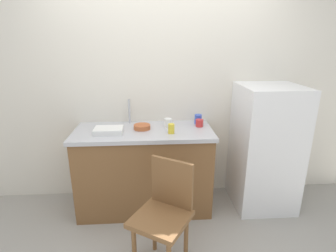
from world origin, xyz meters
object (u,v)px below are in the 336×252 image
terracotta_bowl (142,127)px  cup_yellow (171,129)px  cup_red (199,123)px  dish_tray (109,130)px  cup_blue (198,119)px  refrigerator (265,147)px  chair (164,211)px  cup_white (168,123)px

terracotta_bowl → cup_yellow: cup_yellow is taller
cup_yellow → cup_red: bearing=32.1°
dish_tray → cup_red: 0.94m
cup_blue → cup_yellow: bearing=-137.1°
cup_red → cup_yellow: bearing=-147.9°
dish_tray → refrigerator: bearing=2.0°
cup_yellow → terracotta_bowl: bearing=152.2°
chair → dish_tray: size_ratio=3.18×
refrigerator → chair: bearing=-144.4°
refrigerator → cup_white: size_ratio=14.88×
chair → refrigerator: bearing=67.6°
chair → dish_tray: dish_tray is taller
refrigerator → terracotta_bowl: 1.34m
cup_blue → cup_white: cup_blue is taller
chair → terracotta_bowl: terracotta_bowl is taller
cup_red → dish_tray: bearing=-171.5°
chair → cup_blue: 1.17m
terracotta_bowl → cup_blue: 0.62m
terracotta_bowl → cup_blue: cup_blue is taller
dish_tray → cup_red: size_ratio=3.50×
chair → terracotta_bowl: (-0.18, 0.85, 0.42)m
chair → cup_blue: (0.42, 0.99, 0.45)m
refrigerator → dish_tray: size_ratio=4.78×
chair → terracotta_bowl: bearing=134.3°
cup_blue → terracotta_bowl: bearing=-166.9°
refrigerator → terracotta_bowl: bearing=178.4°
chair → cup_white: (0.09, 0.90, 0.44)m
refrigerator → cup_white: 1.08m
dish_tray → cup_yellow: 0.62m
cup_yellow → cup_blue: (0.32, 0.29, 0.00)m
refrigerator → cup_white: bearing=175.0°
terracotta_bowl → cup_white: cup_white is taller
terracotta_bowl → cup_white: (0.27, 0.05, 0.02)m
chair → cup_red: cup_red is taller
dish_tray → cup_white: (0.60, 0.15, 0.02)m
dish_tray → cup_blue: size_ratio=2.75×
refrigerator → chair: (-1.13, -0.81, -0.17)m
refrigerator → cup_red: size_ratio=16.74×
cup_yellow → cup_white: 0.21m
terracotta_bowl → cup_red: size_ratio=2.14×
cup_red → cup_white: 0.33m
cup_yellow → cup_white: bearing=95.2°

